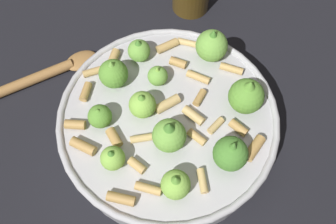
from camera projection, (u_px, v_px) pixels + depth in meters
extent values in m
plane|color=black|center=(168.00, 136.00, 0.53)|extent=(2.40, 2.40, 0.00)
cylinder|color=#B7B7BC|center=(168.00, 126.00, 0.50)|extent=(0.28, 0.28, 0.06)
torus|color=#B7B7BC|center=(168.00, 116.00, 0.47)|extent=(0.29, 0.29, 0.01)
sphere|color=#8CC64C|center=(176.00, 185.00, 0.41)|extent=(0.03, 0.03, 0.03)
cone|color=#609E38|center=(176.00, 180.00, 0.39)|extent=(0.02, 0.02, 0.01)
sphere|color=#609E38|center=(100.00, 116.00, 0.45)|extent=(0.03, 0.03, 0.03)
cone|color=#609E38|center=(98.00, 111.00, 0.44)|extent=(0.02, 0.02, 0.01)
sphere|color=#8CC64C|center=(113.00, 158.00, 0.43)|extent=(0.03, 0.03, 0.03)
cone|color=#4C8933|center=(111.00, 154.00, 0.41)|extent=(0.02, 0.02, 0.01)
sphere|color=#609E38|center=(246.00, 96.00, 0.46)|extent=(0.05, 0.05, 0.05)
cone|color=#609E38|center=(250.00, 86.00, 0.44)|extent=(0.02, 0.02, 0.02)
sphere|color=#8CC64C|center=(142.00, 105.00, 0.46)|extent=(0.03, 0.03, 0.03)
cone|color=#609E38|center=(142.00, 98.00, 0.44)|extent=(0.02, 0.02, 0.01)
sphere|color=#75B247|center=(139.00, 51.00, 0.50)|extent=(0.03, 0.03, 0.03)
cone|color=#4C8933|center=(138.00, 43.00, 0.49)|extent=(0.02, 0.02, 0.01)
sphere|color=#75B247|center=(169.00, 135.00, 0.43)|extent=(0.04, 0.04, 0.04)
cone|color=#4C8933|center=(169.00, 127.00, 0.41)|extent=(0.02, 0.02, 0.02)
sphere|color=#75B247|center=(158.00, 76.00, 0.48)|extent=(0.03, 0.03, 0.03)
cone|color=#8CC64C|center=(157.00, 70.00, 0.47)|extent=(0.01, 0.01, 0.01)
sphere|color=#609E38|center=(112.00, 76.00, 0.48)|extent=(0.04, 0.04, 0.04)
cone|color=#75B247|center=(109.00, 67.00, 0.46)|extent=(0.02, 0.02, 0.02)
sphere|color=#75B247|center=(212.00, 46.00, 0.50)|extent=(0.04, 0.04, 0.04)
cone|color=#4C8933|center=(213.00, 35.00, 0.48)|extent=(0.02, 0.02, 0.02)
sphere|color=#4C8933|center=(230.00, 154.00, 0.42)|extent=(0.04, 0.04, 0.04)
cone|color=#4C8933|center=(233.00, 146.00, 0.40)|extent=(0.02, 0.02, 0.02)
cylinder|color=tan|center=(200.00, 98.00, 0.48)|extent=(0.02, 0.01, 0.01)
cylinder|color=tan|center=(121.00, 199.00, 0.41)|extent=(0.02, 0.03, 0.01)
cylinder|color=tan|center=(231.00, 69.00, 0.50)|extent=(0.02, 0.03, 0.01)
cylinder|color=tan|center=(167.00, 104.00, 0.47)|extent=(0.04, 0.02, 0.01)
cylinder|color=tan|center=(197.00, 76.00, 0.49)|extent=(0.02, 0.03, 0.01)
cylinder|color=tan|center=(167.00, 46.00, 0.52)|extent=(0.03, 0.02, 0.01)
cylinder|color=tan|center=(216.00, 126.00, 0.46)|extent=(0.03, 0.01, 0.01)
cylinder|color=tan|center=(254.00, 148.00, 0.44)|extent=(0.03, 0.01, 0.01)
cylinder|color=tan|center=(203.00, 181.00, 0.42)|extent=(0.03, 0.03, 0.01)
cylinder|color=tan|center=(114.00, 138.00, 0.45)|extent=(0.02, 0.03, 0.01)
cylinder|color=tan|center=(137.00, 165.00, 0.43)|extent=(0.01, 0.02, 0.01)
cylinder|color=tan|center=(114.00, 57.00, 0.51)|extent=(0.03, 0.02, 0.01)
cylinder|color=tan|center=(75.00, 125.00, 0.46)|extent=(0.02, 0.03, 0.01)
cylinder|color=tan|center=(194.00, 115.00, 0.46)|extent=(0.01, 0.03, 0.01)
cylinder|color=tan|center=(83.00, 146.00, 0.44)|extent=(0.02, 0.03, 0.01)
cylinder|color=tan|center=(197.00, 137.00, 0.45)|extent=(0.01, 0.03, 0.01)
cylinder|color=tan|center=(86.00, 92.00, 0.48)|extent=(0.03, 0.02, 0.01)
cylinder|color=tan|center=(92.00, 72.00, 0.50)|extent=(0.03, 0.02, 0.01)
cylinder|color=tan|center=(178.00, 63.00, 0.50)|extent=(0.02, 0.02, 0.01)
cylinder|color=tan|center=(188.00, 43.00, 0.52)|extent=(0.02, 0.03, 0.01)
cylinder|color=tan|center=(238.00, 128.00, 0.46)|extent=(0.01, 0.03, 0.01)
cylinder|color=tan|center=(141.00, 138.00, 0.45)|extent=(0.03, 0.03, 0.01)
cylinder|color=tan|center=(148.00, 189.00, 0.42)|extent=(0.02, 0.03, 0.01)
cylinder|color=#9E703D|center=(18.00, 85.00, 0.56)|extent=(0.16, 0.09, 0.02)
ellipsoid|color=#9E703D|center=(82.00, 61.00, 0.58)|extent=(0.06, 0.06, 0.01)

